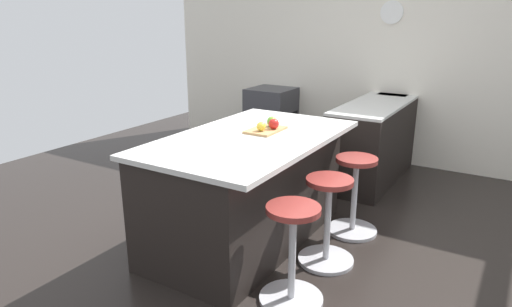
{
  "coord_description": "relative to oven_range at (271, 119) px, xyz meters",
  "views": [
    {
      "loc": [
        3.07,
        1.94,
        1.89
      ],
      "look_at": [
        0.06,
        0.1,
        0.8
      ],
      "focal_mm": 31.77,
      "sensor_mm": 36.0,
      "label": 1
    }
  ],
  "objects": [
    {
      "name": "stool_middle",
      "position": [
        2.54,
        1.94,
        -0.11
      ],
      "size": [
        0.44,
        0.44,
        0.7
      ],
      "color": "#B7B7BC",
      "rests_on": "ground_plane"
    },
    {
      "name": "apple_green",
      "position": [
        2.23,
        1.26,
        0.56
      ],
      "size": [
        0.09,
        0.09,
        0.09
      ],
      "primitive_type": "sphere",
      "color": "#609E2D",
      "rests_on": "cutting_board"
    },
    {
      "name": "apple_yellow",
      "position": [
        2.42,
        1.26,
        0.56
      ],
      "size": [
        0.08,
        0.08,
        0.08
      ],
      "primitive_type": "sphere",
      "color": "gold",
      "rests_on": "cutting_board"
    },
    {
      "name": "apple_red",
      "position": [
        2.3,
        1.32,
        0.56
      ],
      "size": [
        0.09,
        0.09,
        0.09
      ],
      "primitive_type": "sphere",
      "color": "red",
      "rests_on": "cutting_board"
    },
    {
      "name": "stool_near_camera",
      "position": [
        3.15,
        1.94,
        -0.11
      ],
      "size": [
        0.44,
        0.44,
        0.7
      ],
      "color": "#B7B7BC",
      "rests_on": "ground_plane"
    },
    {
      "name": "kitchen_island",
      "position": [
        2.54,
        1.19,
        0.03
      ],
      "size": [
        1.92,
        1.14,
        0.94
      ],
      "color": "black",
      "rests_on": "ground_plane"
    },
    {
      "name": "oven_range",
      "position": [
        0.0,
        0.0,
        0.0
      ],
      "size": [
        0.6,
        0.61,
        0.88
      ],
      "color": "#38383D",
      "rests_on": "ground_plane"
    },
    {
      "name": "stool_by_window",
      "position": [
        1.94,
        1.94,
        -0.11
      ],
      "size": [
        0.44,
        0.44,
        0.7
      ],
      "color": "#B7B7BC",
      "rests_on": "ground_plane"
    },
    {
      "name": "interior_partition_left",
      "position": [
        -0.35,
        1.19,
        0.97
      ],
      "size": [
        0.15,
        5.93,
        2.83
      ],
      "color": "silver",
      "rests_on": "ground_plane"
    },
    {
      "name": "sink_cabinet",
      "position": [
        -0.0,
        1.64,
        0.02
      ],
      "size": [
        2.59,
        0.6,
        1.19
      ],
      "color": "black",
      "rests_on": "ground_plane"
    },
    {
      "name": "cutting_board",
      "position": [
        2.34,
        1.26,
        0.51
      ],
      "size": [
        0.36,
        0.24,
        0.02
      ],
      "primitive_type": "cube",
      "color": "tan",
      "rests_on": "kitchen_island"
    },
    {
      "name": "ground_plane",
      "position": [
        2.49,
        1.19,
        -0.44
      ],
      "size": [
        7.71,
        7.71,
        0.0
      ],
      "primitive_type": "plane",
      "color": "black"
    }
  ]
}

